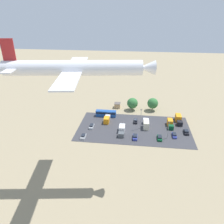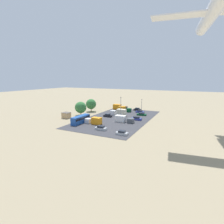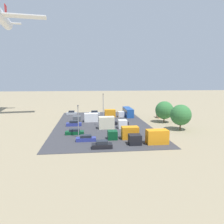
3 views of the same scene
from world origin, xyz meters
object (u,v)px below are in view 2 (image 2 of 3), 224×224
Objects in this scene: parked_car_6 at (101,128)px; airplane at (213,12)px; parked_truck_2 at (123,119)px; parked_car_5 at (137,109)px; parked_truck_3 at (119,113)px; parked_car_3 at (140,112)px; parked_truck_0 at (94,121)px; parked_car_4 at (108,116)px; parked_car_2 at (142,114)px; shed_building at (66,115)px; parked_car_0 at (136,119)px; parked_truck_4 at (119,107)px; parked_truck_1 at (124,109)px; bus at (81,119)px; parked_car_1 at (122,133)px.

parked_car_6 is 49.59m from airplane.
airplane reaches higher than parked_truck_2.
parked_truck_3 is (18.02, -3.88, 0.92)m from parked_car_5.
parked_car_3 is 0.63× the size of parked_truck_0.
parked_car_4 is 0.57× the size of parked_truck_0.
parked_truck_0 is at bearing 152.37° from parked_car_2.
parked_truck_3 is at bearing 142.94° from airplane.
parked_truck_3 is (-15.91, 20.91, 0.28)m from shed_building.
parked_car_6 is (20.82, -7.03, -0.02)m from parked_car_0.
parked_truck_4 is (-41.88, -11.01, 0.77)m from parked_car_6.
parked_car_0 is 0.63× the size of parked_truck_1.
bus reaches higher than parked_truck_4.
parked_car_5 is 0.95× the size of parked_car_6.
airplane reaches higher than parked_car_5.
parked_car_0 is 12.01m from parked_truck_3.
shed_building reaches higher than parked_car_1.
parked_truck_3 is (-4.87, -10.94, 0.92)m from parked_car_0.
parked_car_3 is (-17.24, -3.73, -0.08)m from parked_car_0.
parked_car_1 is (11.50, 34.11, -0.71)m from shed_building.
bus is 13.81m from parked_car_6.
parked_truck_3 reaches higher than parked_car_2.
parked_truck_3 is 55.41m from airplane.
parked_car_2 is 0.58× the size of parked_truck_3.
parked_truck_3 is 0.20× the size of airplane.
parked_car_3 is at bearing -30.26° from parked_truck_3.
parked_truck_0 is at bearing 79.22° from shed_building.
parked_car_3 is at bearing 75.05° from parked_truck_4.
shed_building is 42.03m from parked_car_5.
parked_truck_2 is at bearing -49.94° from parked_truck_0.
airplane is at bearing -137.76° from parked_car_3.
parked_car_0 is 10.61m from parked_car_2.
parked_truck_2 is at bearing 168.94° from parked_car_2.
parked_car_2 is 13.82m from parked_car_5.
parked_car_6 is 0.61× the size of parked_truck_0.
parked_truck_1 is at bearing -158.26° from parked_truck_2.
parked_car_2 is 28.28m from parked_truck_0.
parked_truck_4 is (-35.53, -4.16, 0.12)m from parked_truck_0.
parked_car_2 is at bearing 58.76° from parked_truck_4.
shed_building is 68.40m from airplane.
parked_truck_2 reaches higher than shed_building.
parked_truck_4 is at bearing -155.05° from parked_car_1.
parked_truck_0 is (14.46, -13.88, 0.63)m from parked_car_0.
shed_building is 33.72m from parked_car_0.
parked_truck_4 is at bearing 156.72° from shed_building.
parked_car_0 is at bearing 140.97° from airplane.
bus reaches higher than parked_car_4.
parked_truck_0 reaches higher than parked_car_2.
parked_truck_2 is (-8.27, 9.83, -0.02)m from parked_truck_0.
parked_truck_4 is at bearing -171.63° from parked_car_4.
airplane is (-6.74, 24.02, 36.45)m from parked_car_1.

